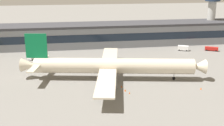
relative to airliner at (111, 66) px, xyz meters
The scene contains 11 objects.
ground_plane 5.76m from the airliner, 77.78° to the left, with size 600.00×600.00×0.00m, color slate.
terminal_building 55.53m from the airliner, 89.40° to the left, with size 201.32×18.29×11.90m.
airliner is the anchor object (origin of this frame).
control_tower 91.32m from the airliner, 40.86° to the left, with size 8.55×8.55×28.68m.
crew_van 56.57m from the airliner, 40.47° to the left, with size 5.64×4.25×2.55m.
catering_truck 44.84m from the airliner, 132.01° to the left, with size 6.79×7.05×4.15m.
belt_loader 66.36m from the airliner, 30.99° to the left, with size 6.58×4.79×1.95m.
traffic_cone_0 31.97m from the airliner, 28.08° to the right, with size 0.52×0.52×0.65m, color #F2590C.
traffic_cone_1 15.88m from the airliner, 76.41° to the right, with size 0.46×0.46×0.57m, color #F2590C.
traffic_cone_2 10.24m from the airliner, 76.41° to the right, with size 0.53×0.53×0.66m, color #F2590C.
traffic_cone_3 13.55m from the airliner, 78.00° to the right, with size 0.57×0.57×0.71m, color #F2590C.
Camera 1 is at (-16.71, -102.78, 36.03)m, focal length 47.06 mm.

